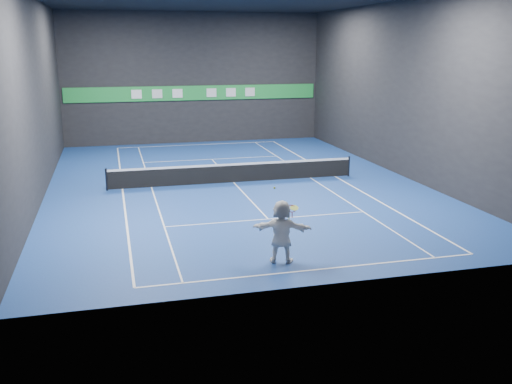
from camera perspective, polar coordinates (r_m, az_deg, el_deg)
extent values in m
plane|color=navy|center=(28.72, -2.21, 0.91)|extent=(26.00, 26.00, 0.00)
cube|color=black|center=(40.79, -6.22, 11.22)|extent=(18.00, 0.10, 9.00)
cube|color=black|center=(15.62, 7.87, 6.23)|extent=(18.00, 0.10, 9.00)
cube|color=black|center=(27.58, -21.13, 8.89)|extent=(0.10, 26.00, 9.00)
cube|color=black|center=(31.17, 14.35, 9.92)|extent=(0.10, 26.00, 9.00)
cube|color=white|center=(17.80, 6.02, -7.73)|extent=(10.98, 0.08, 0.01)
cube|color=white|center=(40.20, -5.82, 4.73)|extent=(10.98, 0.08, 0.01)
cube|color=white|center=(28.12, -13.21, 0.25)|extent=(0.08, 23.78, 0.01)
cube|color=white|center=(30.32, 7.99, 1.51)|extent=(0.08, 23.78, 0.01)
cube|color=white|center=(28.17, -10.40, 0.42)|extent=(0.06, 23.78, 0.01)
cube|color=white|center=(29.83, 5.53, 1.37)|extent=(0.06, 23.78, 0.01)
cube|color=white|center=(22.72, 1.23, -2.71)|extent=(8.23, 0.06, 0.01)
cube|color=white|center=(34.86, -4.44, 3.29)|extent=(8.23, 0.06, 0.01)
cube|color=white|center=(28.72, -2.21, 0.92)|extent=(0.06, 12.80, 0.01)
imported|color=white|center=(18.00, 2.57, -3.97)|extent=(1.98, 1.24, 2.04)
sphere|color=yellow|center=(17.70, 1.86, 0.41)|extent=(0.07, 0.07, 0.07)
cylinder|color=black|center=(27.99, -14.72, 1.22)|extent=(0.10, 0.10, 1.07)
cylinder|color=black|center=(30.48, 9.26, 2.56)|extent=(0.10, 0.10, 1.07)
cube|color=black|center=(28.62, -2.21, 1.83)|extent=(12.40, 0.03, 0.86)
cube|color=white|center=(28.51, -2.22, 2.77)|extent=(12.40, 0.04, 0.10)
cube|color=green|center=(40.80, -6.17, 9.82)|extent=(17.64, 0.06, 1.00)
cube|color=white|center=(40.36, -11.86, 9.55)|extent=(0.70, 0.04, 0.60)
cube|color=silver|center=(40.45, -9.86, 9.65)|extent=(0.70, 0.04, 0.60)
cube|color=white|center=(40.59, -7.86, 9.74)|extent=(0.70, 0.04, 0.60)
cube|color=silver|center=(40.93, -4.47, 9.87)|extent=(0.70, 0.04, 0.60)
cube|color=silver|center=(41.20, -2.53, 9.93)|extent=(0.70, 0.04, 0.60)
cube|color=silver|center=(41.51, -0.61, 9.98)|extent=(0.70, 0.04, 0.60)
torus|color=red|center=(17.93, 3.55, -1.67)|extent=(0.43, 0.36, 0.27)
cylinder|color=#BCDA4D|center=(17.95, 3.85, -1.58)|extent=(0.38, 0.35, 0.16)
cylinder|color=red|center=(18.00, 3.63, -2.31)|extent=(0.06, 0.09, 0.18)
cylinder|color=yellow|center=(17.96, 3.32, -2.48)|extent=(0.10, 0.21, 0.23)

